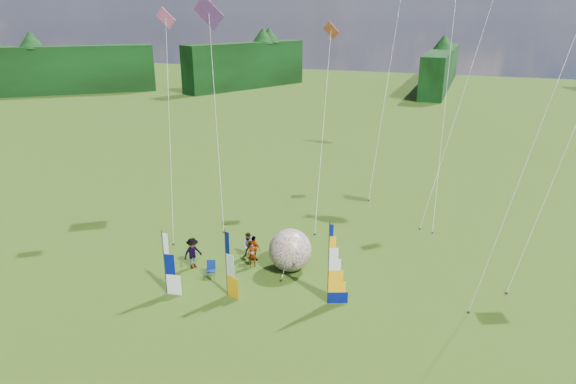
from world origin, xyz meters
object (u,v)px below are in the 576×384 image
(side_banner_far, at_px, (165,264))
(side_banner_left, at_px, (226,264))
(spectator_c, at_px, (193,253))
(bol_inflatable, at_px, (290,250))
(kite_whale, at_px, (448,75))
(spectator_b, at_px, (249,246))
(feather_banner_main, at_px, (329,265))
(spectator_a, at_px, (253,254))
(spectator_d, at_px, (254,249))
(camp_chair, at_px, (211,269))

(side_banner_far, bearing_deg, side_banner_left, 9.08)
(side_banner_left, distance_m, spectator_c, 3.97)
(bol_inflatable, height_order, kite_whale, kite_whale)
(spectator_b, xyz_separation_m, spectator_c, (-2.51, -2.30, 0.12))
(feather_banner_main, relative_size, bol_inflatable, 1.78)
(spectator_a, bearing_deg, side_banner_left, -103.78)
(side_banner_left, height_order, bol_inflatable, side_banner_left)
(side_banner_far, distance_m, kite_whale, 24.24)
(spectator_c, xyz_separation_m, spectator_d, (2.97, 2.03, -0.13))
(kite_whale, bearing_deg, spectator_a, -112.53)
(spectator_d, relative_size, camp_chair, 1.72)
(spectator_a, height_order, spectator_c, spectator_c)
(camp_chair, bearing_deg, spectator_b, 49.36)
(spectator_b, bearing_deg, side_banner_left, -88.11)
(feather_banner_main, relative_size, kite_whale, 0.22)
(spectator_a, distance_m, spectator_d, 0.69)
(side_banner_far, distance_m, spectator_c, 3.19)
(feather_banner_main, height_order, spectator_d, feather_banner_main)
(feather_banner_main, height_order, side_banner_far, feather_banner_main)
(spectator_a, xyz_separation_m, spectator_d, (-0.20, 0.66, 0.04))
(bol_inflatable, xyz_separation_m, camp_chair, (-3.89, -2.38, -0.77))
(feather_banner_main, distance_m, spectator_d, 6.41)
(kite_whale, bearing_deg, bol_inflatable, -106.57)
(bol_inflatable, height_order, camp_chair, bol_inflatable)
(bol_inflatable, relative_size, spectator_a, 1.61)
(spectator_a, bearing_deg, bol_inflatable, -4.92)
(feather_banner_main, relative_size, spectator_a, 2.86)
(spectator_d, bearing_deg, spectator_c, 48.72)
(side_banner_far, xyz_separation_m, spectator_a, (3.00, 4.45, -1.00))
(camp_chair, bearing_deg, feather_banner_main, -24.46)
(spectator_d, xyz_separation_m, camp_chair, (-1.49, -2.64, -0.34))
(spectator_a, relative_size, spectator_b, 0.94)
(side_banner_left, relative_size, bol_inflatable, 1.49)
(side_banner_far, xyz_separation_m, kite_whale, (12.07, 19.42, 8.04))
(bol_inflatable, bearing_deg, side_banner_left, -118.75)
(feather_banner_main, xyz_separation_m, spectator_c, (-8.43, 1.01, -1.27))
(spectator_b, bearing_deg, camp_chair, -117.18)
(feather_banner_main, xyz_separation_m, spectator_b, (-5.92, 3.32, -1.39))
(side_banner_left, xyz_separation_m, spectator_d, (-0.28, 4.12, -1.04))
(feather_banner_main, distance_m, spectator_c, 8.59)
(feather_banner_main, height_order, bol_inflatable, feather_banner_main)
(spectator_a, bearing_deg, spectator_d, 91.96)
(spectator_b, relative_size, spectator_c, 0.87)
(spectator_a, bearing_deg, camp_chair, -145.52)
(spectator_d, distance_m, kite_whale, 19.28)
(feather_banner_main, relative_size, side_banner_left, 1.19)
(feather_banner_main, bearing_deg, camp_chair, 155.39)
(kite_whale, bearing_deg, spectator_c, -118.14)
(kite_whale, bearing_deg, side_banner_far, -113.16)
(side_banner_left, xyz_separation_m, kite_whale, (9.00, 18.43, 7.96))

